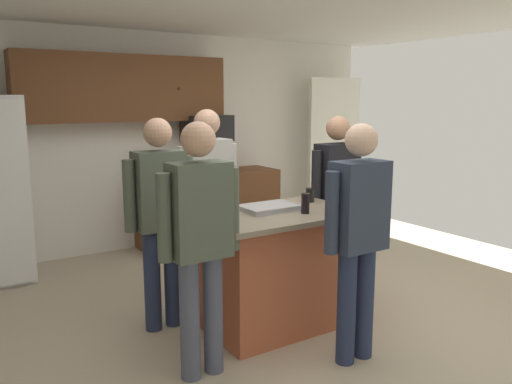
{
  "coord_description": "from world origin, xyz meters",
  "views": [
    {
      "loc": [
        -2.41,
        -3.26,
        1.81
      ],
      "look_at": [
        -0.12,
        0.27,
        1.05
      ],
      "focal_mm": 36.39,
      "sensor_mm": 36.0,
      "label": 1
    }
  ],
  "objects_px": {
    "mug_blue_stoneware": "(226,204)",
    "mug_ceramic_white": "(334,204)",
    "kitchen_island": "(276,268)",
    "person_elder_center": "(160,210)",
    "microwave_over_range": "(207,128)",
    "person_host_foreground": "(336,193)",
    "glass_stout_tall": "(310,195)",
    "person_guest_left": "(200,234)",
    "person_guest_right": "(358,228)",
    "person_guest_by_door": "(208,192)",
    "serving_tray": "(269,208)",
    "tumbler_amber": "(305,203)",
    "glass_short_whisky": "(233,208)"
  },
  "relations": [
    {
      "from": "microwave_over_range",
      "to": "person_elder_center",
      "type": "height_order",
      "value": "person_elder_center"
    },
    {
      "from": "microwave_over_range",
      "to": "kitchen_island",
      "type": "height_order",
      "value": "microwave_over_range"
    },
    {
      "from": "glass_stout_tall",
      "to": "microwave_over_range",
      "type": "bearing_deg",
      "value": 83.89
    },
    {
      "from": "person_guest_by_door",
      "to": "person_guest_right",
      "type": "height_order",
      "value": "person_guest_by_door"
    },
    {
      "from": "glass_stout_tall",
      "to": "mug_ceramic_white",
      "type": "bearing_deg",
      "value": -98.87
    },
    {
      "from": "kitchen_island",
      "to": "serving_tray",
      "type": "xyz_separation_m",
      "value": [
        -0.02,
        0.07,
        0.48
      ]
    },
    {
      "from": "tumbler_amber",
      "to": "glass_stout_tall",
      "type": "distance_m",
      "value": 0.45
    },
    {
      "from": "person_guest_right",
      "to": "tumbler_amber",
      "type": "xyz_separation_m",
      "value": [
        0.02,
        0.6,
        0.06
      ]
    },
    {
      "from": "mug_ceramic_white",
      "to": "glass_stout_tall",
      "type": "bearing_deg",
      "value": 81.13
    },
    {
      "from": "microwave_over_range",
      "to": "serving_tray",
      "type": "distance_m",
      "value": 2.61
    },
    {
      "from": "person_guest_by_door",
      "to": "glass_short_whisky",
      "type": "height_order",
      "value": "person_guest_by_door"
    },
    {
      "from": "person_host_foreground",
      "to": "tumbler_amber",
      "type": "height_order",
      "value": "person_host_foreground"
    },
    {
      "from": "mug_blue_stoneware",
      "to": "glass_short_whisky",
      "type": "xyz_separation_m",
      "value": [
        -0.06,
        -0.2,
        0.02
      ]
    },
    {
      "from": "person_guest_right",
      "to": "person_elder_center",
      "type": "xyz_separation_m",
      "value": [
        -0.92,
        1.22,
        0.01
      ]
    },
    {
      "from": "mug_blue_stoneware",
      "to": "person_elder_center",
      "type": "bearing_deg",
      "value": 156.06
    },
    {
      "from": "glass_short_whisky",
      "to": "kitchen_island",
      "type": "bearing_deg",
      "value": -7.52
    },
    {
      "from": "glass_stout_tall",
      "to": "glass_short_whisky",
      "type": "distance_m",
      "value": 0.84
    },
    {
      "from": "person_elder_center",
      "to": "mug_ceramic_white",
      "type": "relative_size",
      "value": 12.93
    },
    {
      "from": "tumbler_amber",
      "to": "mug_ceramic_white",
      "type": "relative_size",
      "value": 1.2
    },
    {
      "from": "mug_blue_stoneware",
      "to": "mug_ceramic_white",
      "type": "xyz_separation_m",
      "value": [
        0.72,
        -0.45,
        -0.0
      ]
    },
    {
      "from": "person_host_foreground",
      "to": "mug_blue_stoneware",
      "type": "relative_size",
      "value": 12.58
    },
    {
      "from": "person_elder_center",
      "to": "glass_short_whisky",
      "type": "height_order",
      "value": "person_elder_center"
    },
    {
      "from": "person_guest_by_door",
      "to": "mug_blue_stoneware",
      "type": "height_order",
      "value": "person_guest_by_door"
    },
    {
      "from": "mug_blue_stoneware",
      "to": "mug_ceramic_white",
      "type": "height_order",
      "value": "mug_blue_stoneware"
    },
    {
      "from": "person_host_foreground",
      "to": "serving_tray",
      "type": "xyz_separation_m",
      "value": [
        -0.91,
        -0.24,
        0.01
      ]
    },
    {
      "from": "person_host_foreground",
      "to": "glass_stout_tall",
      "type": "distance_m",
      "value": 0.45
    },
    {
      "from": "tumbler_amber",
      "to": "mug_ceramic_white",
      "type": "height_order",
      "value": "tumbler_amber"
    },
    {
      "from": "person_guest_by_door",
      "to": "serving_tray",
      "type": "height_order",
      "value": "person_guest_by_door"
    },
    {
      "from": "kitchen_island",
      "to": "person_elder_center",
      "type": "bearing_deg",
      "value": 149.58
    },
    {
      "from": "person_guest_left",
      "to": "mug_ceramic_white",
      "type": "height_order",
      "value": "person_guest_left"
    },
    {
      "from": "glass_short_whisky",
      "to": "serving_tray",
      "type": "height_order",
      "value": "glass_short_whisky"
    },
    {
      "from": "glass_stout_tall",
      "to": "serving_tray",
      "type": "distance_m",
      "value": 0.49
    },
    {
      "from": "kitchen_island",
      "to": "mug_blue_stoneware",
      "type": "relative_size",
      "value": 9.47
    },
    {
      "from": "person_guest_right",
      "to": "glass_stout_tall",
      "type": "bearing_deg",
      "value": -29.58
    },
    {
      "from": "microwave_over_range",
      "to": "person_elder_center",
      "type": "distance_m",
      "value": 2.6
    },
    {
      "from": "person_guest_left",
      "to": "serving_tray",
      "type": "relative_size",
      "value": 3.8
    },
    {
      "from": "person_guest_by_door",
      "to": "serving_tray",
      "type": "distance_m",
      "value": 0.7
    },
    {
      "from": "person_host_foreground",
      "to": "person_elder_center",
      "type": "bearing_deg",
      "value": -24.32
    },
    {
      "from": "tumbler_amber",
      "to": "glass_short_whisky",
      "type": "height_order",
      "value": "tumbler_amber"
    },
    {
      "from": "microwave_over_range",
      "to": "mug_ceramic_white",
      "type": "distance_m",
      "value": 2.78
    },
    {
      "from": "microwave_over_range",
      "to": "kitchen_island",
      "type": "bearing_deg",
      "value": -105.84
    },
    {
      "from": "person_guest_right",
      "to": "mug_ceramic_white",
      "type": "bearing_deg",
      "value": -35.93
    },
    {
      "from": "mug_ceramic_white",
      "to": "serving_tray",
      "type": "height_order",
      "value": "mug_ceramic_white"
    },
    {
      "from": "glass_short_whisky",
      "to": "mug_ceramic_white",
      "type": "bearing_deg",
      "value": -17.76
    },
    {
      "from": "kitchen_island",
      "to": "mug_ceramic_white",
      "type": "distance_m",
      "value": 0.68
    },
    {
      "from": "person_guest_left",
      "to": "mug_blue_stoneware",
      "type": "relative_size",
      "value": 12.71
    },
    {
      "from": "kitchen_island",
      "to": "person_guest_by_door",
      "type": "bearing_deg",
      "value": 105.57
    },
    {
      "from": "person_host_foreground",
      "to": "mug_blue_stoneware",
      "type": "distance_m",
      "value": 1.21
    },
    {
      "from": "person_guest_left",
      "to": "serving_tray",
      "type": "height_order",
      "value": "person_guest_left"
    },
    {
      "from": "person_guest_by_door",
      "to": "glass_stout_tall",
      "type": "relative_size",
      "value": 14.1
    }
  ]
}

